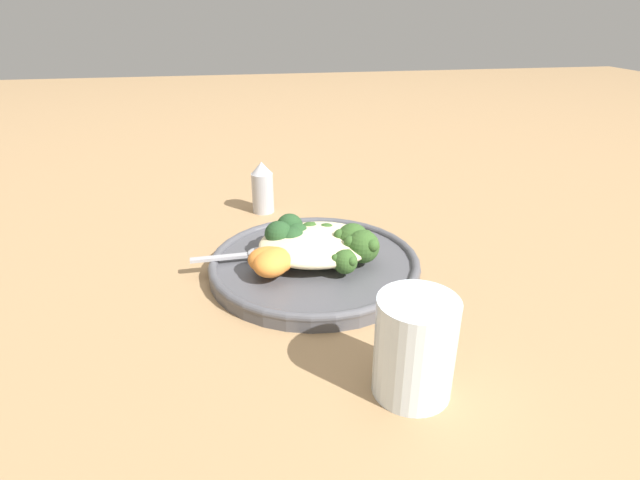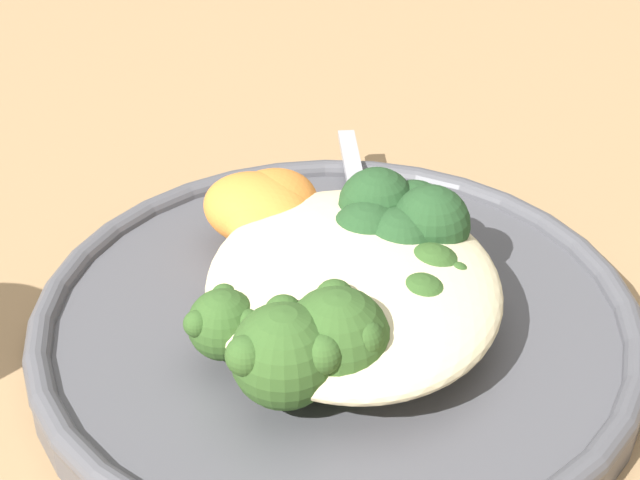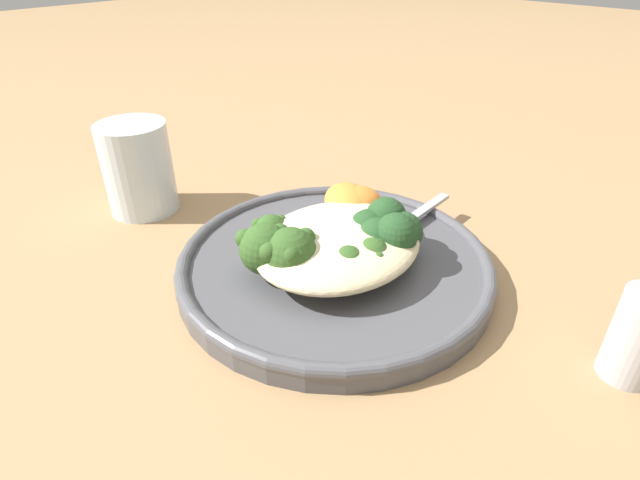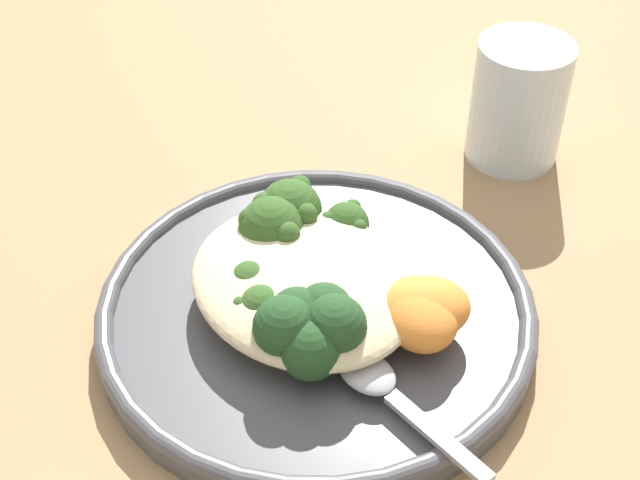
{
  "view_description": "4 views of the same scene",
  "coord_description": "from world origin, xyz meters",
  "px_view_note": "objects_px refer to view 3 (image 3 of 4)",
  "views": [
    {
      "loc": [
        -0.07,
        -0.56,
        0.31
      ],
      "look_at": [
        0.03,
        -0.0,
        0.04
      ],
      "focal_mm": 28.0,
      "sensor_mm": 36.0,
      "label": 1
    },
    {
      "loc": [
        0.39,
        -0.03,
        0.3
      ],
      "look_at": [
        0.0,
        -0.01,
        0.05
      ],
      "focal_mm": 60.0,
      "sensor_mm": 36.0,
      "label": 2
    },
    {
      "loc": [
        0.29,
        0.23,
        0.26
      ],
      "look_at": [
        0.03,
        -0.02,
        0.04
      ],
      "focal_mm": 28.0,
      "sensor_mm": 36.0,
      "label": 3
    },
    {
      "loc": [
        -0.28,
        0.23,
        0.4
      ],
      "look_at": [
        0.04,
        -0.03,
        0.05
      ],
      "focal_mm": 50.0,
      "sensor_mm": 36.0,
      "label": 4
    }
  ],
  "objects_px": {
    "broccoli_stalk_1": "(280,246)",
    "spoon": "(403,222)",
    "broccoli_stalk_2": "(295,252)",
    "sweet_potato_chunk_0": "(348,202)",
    "broccoli_stalk_3": "(344,254)",
    "broccoli_stalk_4": "(363,252)",
    "kale_tuft": "(385,231)",
    "water_glass": "(138,168)",
    "quinoa_mound": "(340,244)",
    "sweet_potato_chunk_1": "(353,203)",
    "plate": "(335,263)",
    "broccoli_stalk_0": "(289,233)"
  },
  "relations": [
    {
      "from": "broccoli_stalk_1",
      "to": "water_glass",
      "type": "xyz_separation_m",
      "value": [
        0.01,
        -0.21,
        0.01
      ]
    },
    {
      "from": "broccoli_stalk_1",
      "to": "broccoli_stalk_2",
      "type": "relative_size",
      "value": 1.33
    },
    {
      "from": "spoon",
      "to": "water_glass",
      "type": "xyz_separation_m",
      "value": [
        0.13,
        -0.24,
        0.02
      ]
    },
    {
      "from": "broccoli_stalk_4",
      "to": "plate",
      "type": "bearing_deg",
      "value": -160.26
    },
    {
      "from": "broccoli_stalk_2",
      "to": "sweet_potato_chunk_0",
      "type": "bearing_deg",
      "value": -168.0
    },
    {
      "from": "spoon",
      "to": "quinoa_mound",
      "type": "bearing_deg",
      "value": 173.06
    },
    {
      "from": "plate",
      "to": "quinoa_mound",
      "type": "xyz_separation_m",
      "value": [
        0.0,
        0.01,
        0.03
      ]
    },
    {
      "from": "broccoli_stalk_4",
      "to": "spoon",
      "type": "distance_m",
      "value": 0.08
    },
    {
      "from": "broccoli_stalk_0",
      "to": "sweet_potato_chunk_0",
      "type": "distance_m",
      "value": 0.07
    },
    {
      "from": "broccoli_stalk_0",
      "to": "sweet_potato_chunk_0",
      "type": "xyz_separation_m",
      "value": [
        -0.07,
        0.0,
        0.0
      ]
    },
    {
      "from": "sweet_potato_chunk_1",
      "to": "kale_tuft",
      "type": "distance_m",
      "value": 0.06
    },
    {
      "from": "spoon",
      "to": "broccoli_stalk_2",
      "type": "bearing_deg",
      "value": 168.86
    },
    {
      "from": "quinoa_mound",
      "to": "sweet_potato_chunk_0",
      "type": "distance_m",
      "value": 0.07
    },
    {
      "from": "broccoli_stalk_4",
      "to": "sweet_potato_chunk_1",
      "type": "xyz_separation_m",
      "value": [
        -0.06,
        -0.06,
        0.0
      ]
    },
    {
      "from": "broccoli_stalk_0",
      "to": "spoon",
      "type": "bearing_deg",
      "value": -165.53
    },
    {
      "from": "quinoa_mound",
      "to": "kale_tuft",
      "type": "bearing_deg",
      "value": 150.18
    },
    {
      "from": "broccoli_stalk_2",
      "to": "sweet_potato_chunk_0",
      "type": "distance_m",
      "value": 0.1
    },
    {
      "from": "quinoa_mound",
      "to": "broccoli_stalk_3",
      "type": "xyz_separation_m",
      "value": [
        0.01,
        0.01,
        -0.0
      ]
    },
    {
      "from": "sweet_potato_chunk_0",
      "to": "sweet_potato_chunk_1",
      "type": "distance_m",
      "value": 0.01
    },
    {
      "from": "plate",
      "to": "spoon",
      "type": "distance_m",
      "value": 0.08
    },
    {
      "from": "broccoli_stalk_3",
      "to": "broccoli_stalk_4",
      "type": "xyz_separation_m",
      "value": [
        -0.01,
        0.01,
        0.0
      ]
    },
    {
      "from": "broccoli_stalk_1",
      "to": "broccoli_stalk_4",
      "type": "relative_size",
      "value": 1.51
    },
    {
      "from": "broccoli_stalk_1",
      "to": "broccoli_stalk_2",
      "type": "distance_m",
      "value": 0.02
    },
    {
      "from": "broccoli_stalk_2",
      "to": "broccoli_stalk_3",
      "type": "xyz_separation_m",
      "value": [
        -0.03,
        0.02,
        -0.01
      ]
    },
    {
      "from": "broccoli_stalk_3",
      "to": "kale_tuft",
      "type": "bearing_deg",
      "value": 117.04
    },
    {
      "from": "spoon",
      "to": "water_glass",
      "type": "relative_size",
      "value": 1.16
    },
    {
      "from": "broccoli_stalk_3",
      "to": "sweet_potato_chunk_0",
      "type": "xyz_separation_m",
      "value": [
        -0.07,
        -0.05,
        0.0
      ]
    },
    {
      "from": "broccoli_stalk_3",
      "to": "spoon",
      "type": "relative_size",
      "value": 0.7
    },
    {
      "from": "broccoli_stalk_0",
      "to": "kale_tuft",
      "type": "height_order",
      "value": "kale_tuft"
    },
    {
      "from": "kale_tuft",
      "to": "broccoli_stalk_0",
      "type": "bearing_deg",
      "value": -53.57
    },
    {
      "from": "kale_tuft",
      "to": "spoon",
      "type": "relative_size",
      "value": 0.58
    },
    {
      "from": "broccoli_stalk_0",
      "to": "spoon",
      "type": "relative_size",
      "value": 0.73
    },
    {
      "from": "sweet_potato_chunk_0",
      "to": "kale_tuft",
      "type": "bearing_deg",
      "value": 67.52
    },
    {
      "from": "kale_tuft",
      "to": "water_glass",
      "type": "relative_size",
      "value": 0.68
    },
    {
      "from": "broccoli_stalk_1",
      "to": "spoon",
      "type": "height_order",
      "value": "broccoli_stalk_1"
    },
    {
      "from": "kale_tuft",
      "to": "water_glass",
      "type": "distance_m",
      "value": 0.27
    },
    {
      "from": "plate",
      "to": "sweet_potato_chunk_1",
      "type": "relative_size",
      "value": 4.86
    },
    {
      "from": "plate",
      "to": "sweet_potato_chunk_1",
      "type": "distance_m",
      "value": 0.07
    },
    {
      "from": "broccoli_stalk_3",
      "to": "water_glass",
      "type": "distance_m",
      "value": 0.25
    },
    {
      "from": "broccoli_stalk_1",
      "to": "spoon",
      "type": "xyz_separation_m",
      "value": [
        -0.12,
        0.04,
        -0.01
      ]
    },
    {
      "from": "broccoli_stalk_2",
      "to": "broccoli_stalk_3",
      "type": "distance_m",
      "value": 0.04
    },
    {
      "from": "broccoli_stalk_2",
      "to": "broccoli_stalk_1",
      "type": "bearing_deg",
      "value": -95.67
    },
    {
      "from": "sweet_potato_chunk_0",
      "to": "kale_tuft",
      "type": "xyz_separation_m",
      "value": [
        0.03,
        0.06,
        0.01
      ]
    },
    {
      "from": "quinoa_mound",
      "to": "kale_tuft",
      "type": "xyz_separation_m",
      "value": [
        -0.03,
        0.02,
        0.01
      ]
    },
    {
      "from": "sweet_potato_chunk_1",
      "to": "broccoli_stalk_4",
      "type": "bearing_deg",
      "value": 46.04
    },
    {
      "from": "quinoa_mound",
      "to": "broccoli_stalk_4",
      "type": "bearing_deg",
      "value": 108.03
    },
    {
      "from": "quinoa_mound",
      "to": "kale_tuft",
      "type": "relative_size",
      "value": 2.33
    },
    {
      "from": "quinoa_mound",
      "to": "broccoli_stalk_2",
      "type": "height_order",
      "value": "broccoli_stalk_2"
    },
    {
      "from": "water_glass",
      "to": "sweet_potato_chunk_1",
      "type": "bearing_deg",
      "value": 118.2
    },
    {
      "from": "plate",
      "to": "broccoli_stalk_2",
      "type": "xyz_separation_m",
      "value": [
        0.04,
        -0.0,
        0.03
      ]
    }
  ]
}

